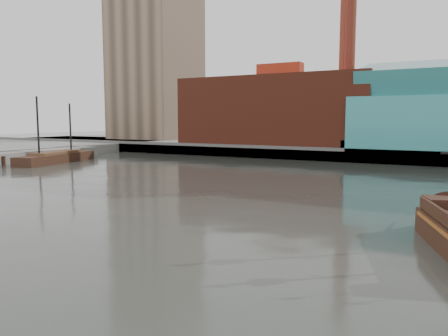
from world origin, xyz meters
The scene contains 6 objects.
ground centered at (0.00, 0.00, 0.00)m, with size 400.00×400.00×0.00m, color #282A25.
promenade_far centered at (0.00, 92.00, 1.00)m, with size 220.00×60.00×2.00m, color slate.
seawall centered at (0.00, 62.50, 1.30)m, with size 220.00×1.00×2.60m, color #4C4C49.
pier centered at (-58.00, 30.00, 1.00)m, with size 6.00×40.00×2.00m, color slate.
skyline centered at (5.21, 84.56, 24.55)m, with size 149.00×45.00×62.00m.
docked_vessel centered at (-51.04, 35.79, 0.79)m, with size 8.16×18.66×12.38m.
Camera 1 is at (14.75, -18.71, 7.95)m, focal length 35.00 mm.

